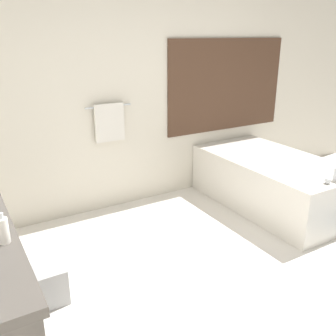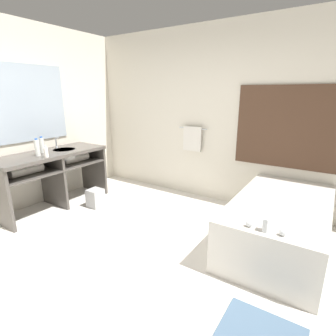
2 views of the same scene
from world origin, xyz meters
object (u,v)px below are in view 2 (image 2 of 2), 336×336
water_bottle_2 (37,148)px  soap_dispenser (46,152)px  bathtub (280,221)px  water_bottle_3 (42,145)px  waste_bin (96,198)px

water_bottle_2 → soap_dispenser: (0.19, 0.01, -0.05)m
bathtub → soap_dispenser: soap_dispenser is taller
bathtub → water_bottle_3: (-3.21, -0.77, 0.66)m
soap_dispenser → waste_bin: bearing=61.4°
soap_dispenser → water_bottle_3: bearing=154.9°
water_bottle_2 → waste_bin: bearing=48.5°
bathtub → water_bottle_3: bearing=-166.4°
water_bottle_2 → water_bottle_3: size_ratio=1.03×
soap_dispenser → bathtub: bearing=17.8°
bathtub → soap_dispenser: (-2.88, -0.93, 0.62)m
water_bottle_3 → soap_dispenser: water_bottle_3 is taller
water_bottle_3 → soap_dispenser: (0.32, -0.15, -0.04)m
water_bottle_2 → waste_bin: water_bottle_2 is taller
water_bottle_2 → soap_dispenser: 0.19m
soap_dispenser → waste_bin: size_ratio=0.59×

